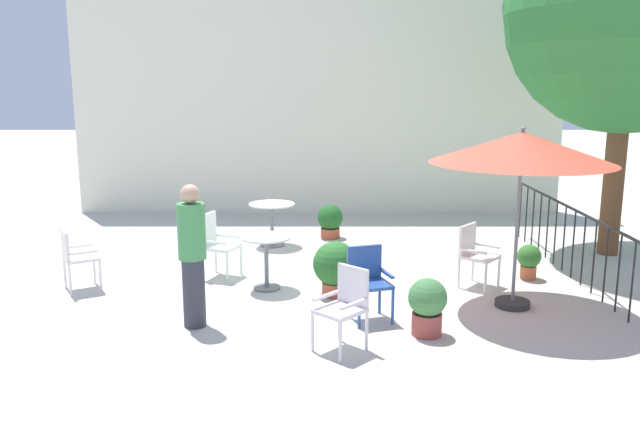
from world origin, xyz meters
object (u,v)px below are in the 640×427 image
(shade_tree, at_px, (634,11))
(potted_plant_0, at_px, (531,260))
(cafe_table_1, at_px, (273,216))
(cafe_table_0, at_px, (268,253))
(patio_chair_3, at_px, (346,303))
(patio_chair_4, at_px, (476,251))
(patio_chair_2, at_px, (217,241))
(potted_plant_1, at_px, (337,266))
(potted_plant_3, at_px, (332,221))
(standing_person, at_px, (194,254))
(patio_chair_1, at_px, (77,255))
(patio_chair_0, at_px, (369,277))
(patio_umbrella_0, at_px, (524,149))
(potted_plant_2, at_px, (429,305))

(shade_tree, distance_m, potted_plant_0, 4.29)
(cafe_table_1, bearing_deg, cafe_table_0, -87.66)
(patio_chair_3, bearing_deg, patio_chair_4, 49.17)
(cafe_table_1, relative_size, patio_chair_4, 0.92)
(patio_chair_2, bearing_deg, potted_plant_1, -26.05)
(potted_plant_1, relative_size, potted_plant_3, 1.20)
(standing_person, bearing_deg, patio_chair_1, 144.96)
(patio_chair_3, bearing_deg, cafe_table_1, 103.83)
(patio_chair_0, height_order, patio_chair_3, patio_chair_3)
(patio_umbrella_0, bearing_deg, potted_plant_3, 121.56)
(shade_tree, xyz_separation_m, potted_plant_1, (-4.65, -2.19, -3.48))
(standing_person, bearing_deg, patio_chair_4, 22.79)
(cafe_table_0, xyz_separation_m, cafe_table_1, (-0.10, 2.41, 0.01))
(patio_chair_4, distance_m, potted_plant_2, 2.04)
(patio_umbrella_0, relative_size, cafe_table_1, 2.86)
(patio_chair_0, height_order, potted_plant_3, patio_chair_0)
(potted_plant_3, bearing_deg, shade_tree, -12.74)
(potted_plant_2, bearing_deg, potted_plant_0, 49.42)
(standing_person, bearing_deg, patio_chair_2, 91.63)
(potted_plant_0, height_order, standing_person, standing_person)
(patio_umbrella_0, height_order, patio_chair_2, patio_umbrella_0)
(patio_umbrella_0, bearing_deg, standing_person, -170.40)
(potted_plant_2, bearing_deg, cafe_table_1, 116.60)
(patio_chair_3, distance_m, potted_plant_1, 1.78)
(standing_person, bearing_deg, potted_plant_2, -5.92)
(patio_chair_1, height_order, potted_plant_2, patio_chair_1)
(patio_chair_4, height_order, standing_person, standing_person)
(potted_plant_2, bearing_deg, patio_umbrella_0, 37.00)
(patio_chair_0, xyz_separation_m, patio_chair_4, (1.58, 1.28, -0.02))
(patio_umbrella_0, relative_size, patio_chair_3, 2.56)
(potted_plant_0, distance_m, potted_plant_1, 2.92)
(patio_chair_0, height_order, patio_chair_1, patio_chair_0)
(patio_umbrella_0, xyz_separation_m, patio_chair_0, (-1.88, -0.43, -1.49))
(potted_plant_0, bearing_deg, potted_plant_3, 138.58)
(potted_plant_2, height_order, potted_plant_3, potted_plant_2)
(patio_chair_2, height_order, potted_plant_0, patio_chair_2)
(shade_tree, distance_m, patio_chair_3, 6.94)
(patio_chair_3, distance_m, standing_person, 1.89)
(patio_chair_2, relative_size, patio_chair_3, 1.06)
(shade_tree, relative_size, potted_plant_3, 9.34)
(potted_plant_1, bearing_deg, patio_chair_1, 176.89)
(patio_chair_3, relative_size, patio_chair_4, 1.03)
(cafe_table_1, distance_m, potted_plant_0, 4.33)
(patio_chair_3, height_order, potted_plant_1, patio_chair_3)
(patio_chair_0, distance_m, standing_person, 2.08)
(cafe_table_1, height_order, potted_plant_2, cafe_table_1)
(patio_chair_3, distance_m, patio_chair_4, 2.89)
(patio_chair_4, height_order, potted_plant_0, patio_chair_4)
(patio_chair_2, relative_size, potted_plant_0, 1.85)
(standing_person, bearing_deg, patio_chair_0, 6.60)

